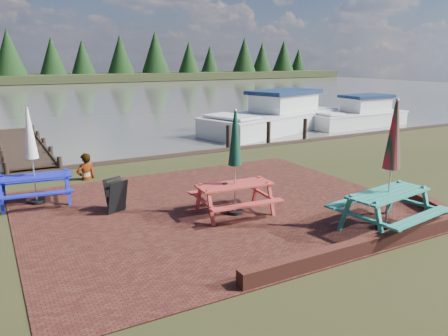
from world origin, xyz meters
TOP-DOWN VIEW (x-y plane):
  - ground at (0.00, 0.00)m, footprint 120.00×120.00m
  - paving at (0.00, 1.00)m, footprint 9.00×7.50m
  - brick_wall at (2.15, -2.42)m, footprint 6.21×1.79m
  - water at (0.00, 37.00)m, footprint 120.00×60.00m
  - far_treeline at (0.00, 66.00)m, footprint 120.00×10.00m
  - picnic_table_teal at (2.52, -1.96)m, footprint 2.20×2.02m
  - picnic_table_red at (0.17, 0.41)m, footprint 1.86×1.68m
  - picnic_table_blue at (-3.80, 3.47)m, footprint 1.89×1.72m
  - chalkboard at (-2.21, 1.89)m, footprint 0.53×0.63m
  - jetty at (-3.50, 11.28)m, footprint 1.76×9.08m
  - boat_near at (8.73, 10.91)m, footprint 9.00×5.39m
  - boat_far at (13.79, 9.94)m, footprint 6.17×2.31m
  - person at (-2.23, 5.18)m, footprint 0.65×0.50m

SIDE VIEW (x-z plane):
  - ground at x=0.00m, z-range 0.00..0.00m
  - water at x=0.00m, z-range -0.01..0.01m
  - paving at x=0.00m, z-range 0.00..0.02m
  - jetty at x=-3.50m, z-range -0.39..0.61m
  - brick_wall at x=2.15m, z-range 0.00..0.30m
  - boat_far at x=13.79m, z-range -0.58..1.33m
  - chalkboard at x=-2.21m, z-range 0.01..0.82m
  - boat_near at x=8.73m, z-range -0.67..1.64m
  - person at x=-2.23m, z-range 0.00..1.60m
  - picnic_table_blue at x=-3.80m, z-range -0.36..2.04m
  - picnic_table_red at x=0.17m, z-range -0.36..2.07m
  - picnic_table_teal at x=2.52m, z-range -0.41..2.34m
  - far_treeline at x=0.00m, z-range -0.77..7.33m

